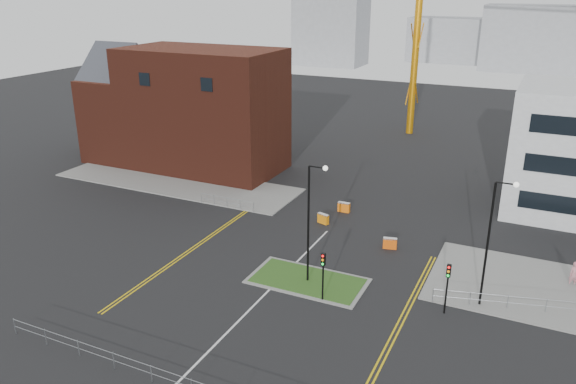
# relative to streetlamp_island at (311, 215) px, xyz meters

# --- Properties ---
(ground) EXTENTS (200.00, 200.00, 0.00)m
(ground) POSITION_rel_streetlamp_island_xyz_m (-2.22, -8.00, -5.41)
(ground) COLOR black
(ground) RESTS_ON ground
(pavement_left) EXTENTS (28.00, 8.00, 0.12)m
(pavement_left) POSITION_rel_streetlamp_island_xyz_m (-22.22, 14.00, -5.35)
(pavement_left) COLOR slate
(pavement_left) RESTS_ON ground
(island_kerb) EXTENTS (8.60, 4.60, 0.08)m
(island_kerb) POSITION_rel_streetlamp_island_xyz_m (-0.22, 0.00, -5.37)
(island_kerb) COLOR slate
(island_kerb) RESTS_ON ground
(grass_island) EXTENTS (8.00, 4.00, 0.12)m
(grass_island) POSITION_rel_streetlamp_island_xyz_m (-0.22, 0.00, -5.35)
(grass_island) COLOR #2A521B
(grass_island) RESTS_ON ground
(brick_building) EXTENTS (24.20, 10.07, 14.24)m
(brick_building) POSITION_rel_streetlamp_island_xyz_m (-25.19, 20.00, 1.44)
(brick_building) COLOR #4B1D12
(brick_building) RESTS_ON ground
(streetlamp_island) EXTENTS (1.46, 0.36, 9.18)m
(streetlamp_island) POSITION_rel_streetlamp_island_xyz_m (0.00, 0.00, 0.00)
(streetlamp_island) COLOR black
(streetlamp_island) RESTS_ON ground
(streetlamp_right_near) EXTENTS (1.46, 0.36, 9.18)m
(streetlamp_right_near) POSITION_rel_streetlamp_island_xyz_m (12.00, 2.00, 0.00)
(streetlamp_right_near) COLOR black
(streetlamp_right_near) RESTS_ON ground
(traffic_light_island) EXTENTS (0.28, 0.33, 3.65)m
(traffic_light_island) POSITION_rel_streetlamp_island_xyz_m (1.78, -2.02, -2.85)
(traffic_light_island) COLOR black
(traffic_light_island) RESTS_ON ground
(traffic_light_right) EXTENTS (0.28, 0.33, 3.65)m
(traffic_light_right) POSITION_rel_streetlamp_island_xyz_m (9.78, -0.02, -2.85)
(traffic_light_right) COLOR black
(traffic_light_right) RESTS_ON ground
(railing_front) EXTENTS (24.05, 0.05, 1.10)m
(railing_front) POSITION_rel_streetlamp_island_xyz_m (-2.22, -14.00, -4.63)
(railing_front) COLOR gray
(railing_front) RESTS_ON ground
(railing_left) EXTENTS (6.05, 0.05, 1.10)m
(railing_left) POSITION_rel_streetlamp_island_xyz_m (-13.22, 10.00, -4.67)
(railing_left) COLOR gray
(railing_left) RESTS_ON ground
(centre_line) EXTENTS (0.15, 30.00, 0.01)m
(centre_line) POSITION_rel_streetlamp_island_xyz_m (-2.22, -6.00, -5.41)
(centre_line) COLOR silver
(centre_line) RESTS_ON ground
(yellow_left_a) EXTENTS (0.12, 24.00, 0.01)m
(yellow_left_a) POSITION_rel_streetlamp_island_xyz_m (-11.22, 2.00, -5.41)
(yellow_left_a) COLOR gold
(yellow_left_a) RESTS_ON ground
(yellow_left_b) EXTENTS (0.12, 24.00, 0.01)m
(yellow_left_b) POSITION_rel_streetlamp_island_xyz_m (-10.92, 2.00, -5.41)
(yellow_left_b) COLOR gold
(yellow_left_b) RESTS_ON ground
(yellow_right_a) EXTENTS (0.12, 20.00, 0.01)m
(yellow_right_a) POSITION_rel_streetlamp_island_xyz_m (7.28, -2.00, -5.41)
(yellow_right_a) COLOR gold
(yellow_right_a) RESTS_ON ground
(yellow_right_b) EXTENTS (0.12, 20.00, 0.01)m
(yellow_right_b) POSITION_rel_streetlamp_island_xyz_m (7.58, -2.00, -5.41)
(yellow_right_b) COLOR gold
(yellow_right_b) RESTS_ON ground
(skyline_a) EXTENTS (18.00, 12.00, 22.00)m
(skyline_a) POSITION_rel_streetlamp_island_xyz_m (-42.22, 112.00, 5.59)
(skyline_a) COLOR gray
(skyline_a) RESTS_ON ground
(skyline_b) EXTENTS (24.00, 12.00, 16.00)m
(skyline_b) POSITION_rel_streetlamp_island_xyz_m (7.78, 122.00, 2.59)
(skyline_b) COLOR gray
(skyline_b) RESTS_ON ground
(skyline_d) EXTENTS (30.00, 12.00, 12.00)m
(skyline_d) POSITION_rel_streetlamp_island_xyz_m (-10.22, 132.00, 0.59)
(skyline_d) COLOR gray
(skyline_d) RESTS_ON ground
(pedestrian) EXTENTS (0.79, 0.64, 1.89)m
(pedestrian) POSITION_rel_streetlamp_island_xyz_m (17.56, 7.72, -4.47)
(pedestrian) COLOR #C47F87
(pedestrian) RESTS_ON ground
(barrier_left) EXTENTS (1.17, 0.70, 0.93)m
(barrier_left) POSITION_rel_streetlamp_island_xyz_m (-3.22, 10.49, -4.91)
(barrier_left) COLOR orange
(barrier_left) RESTS_ON ground
(barrier_mid) EXTENTS (1.16, 0.40, 0.98)m
(barrier_mid) POSITION_rel_streetlamp_island_xyz_m (-2.45, 13.93, -4.88)
(barrier_mid) COLOR orange
(barrier_mid) RESTS_ON ground
(barrier_right) EXTENTS (1.19, 0.61, 0.95)m
(barrier_right) POSITION_rel_streetlamp_island_xyz_m (3.78, 8.00, -4.90)
(barrier_right) COLOR #E9570C
(barrier_right) RESTS_ON ground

